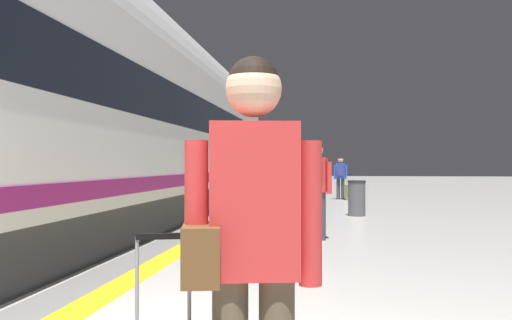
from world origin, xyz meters
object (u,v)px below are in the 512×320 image
(passenger_near, at_px, (316,182))
(waste_bin, at_px, (357,198))
(duffel_bag_far, at_px, (280,202))
(passenger_far, at_px, (290,176))
(traveller_foreground, at_px, (250,241))
(duffel_bag_near, at_px, (298,232))
(suitcase_mid, at_px, (349,192))
(high_speed_train, at_px, (54,92))
(passenger_mid, at_px, (340,174))

(passenger_near, bearing_deg, waste_bin, 78.56)
(duffel_bag_far, bearing_deg, passenger_far, 34.89)
(traveller_foreground, height_order, passenger_near, traveller_foreground)
(duffel_bag_near, height_order, suitcase_mid, suitcase_mid)
(high_speed_train, bearing_deg, waste_bin, 48.90)
(suitcase_mid, xyz_separation_m, passenger_far, (-1.96, -3.65, 0.65))
(duffel_bag_near, distance_m, waste_bin, 5.05)
(passenger_mid, xyz_separation_m, waste_bin, (0.24, -6.71, -0.50))
(passenger_mid, bearing_deg, duffel_bag_far, -115.42)
(high_speed_train, relative_size, waste_bin, 36.34)
(passenger_far, bearing_deg, waste_bin, -56.29)
(waste_bin, bearing_deg, high_speed_train, -131.10)
(traveller_foreground, xyz_separation_m, duffel_bag_near, (-0.17, 7.44, -0.87))
(duffel_bag_far, xyz_separation_m, waste_bin, (2.20, -2.59, 0.30))
(waste_bin, bearing_deg, duffel_bag_far, 130.32)
(high_speed_train, distance_m, suitcase_mid, 13.64)
(waste_bin, bearing_deg, suitcase_mid, 89.25)
(suitcase_mid, distance_m, waste_bin, 6.47)
(high_speed_train, distance_m, duffel_bag_near, 4.68)
(passenger_far, distance_m, waste_bin, 3.42)
(passenger_mid, distance_m, suitcase_mid, 0.76)
(passenger_mid, bearing_deg, passenger_near, -93.57)
(duffel_bag_near, bearing_deg, traveller_foreground, -88.68)
(duffel_bag_near, xyz_separation_m, waste_bin, (1.27, 4.88, 0.30))
(traveller_foreground, xyz_separation_m, passenger_mid, (0.86, 19.03, -0.07))
(high_speed_train, bearing_deg, passenger_near, 16.31)
(suitcase_mid, height_order, passenger_far, passenger_far)
(suitcase_mid, bearing_deg, duffel_bag_near, -96.79)
(passenger_near, distance_m, suitcase_mid, 11.23)
(traveller_foreground, height_order, passenger_mid, traveller_foreground)
(passenger_near, height_order, suitcase_mid, passenger_near)
(duffel_bag_near, height_order, waste_bin, waste_bin)
(passenger_near, distance_m, passenger_mid, 11.43)
(high_speed_train, bearing_deg, duffel_bag_far, 70.74)
(traveller_foreground, height_order, duffel_bag_far, traveller_foreground)
(duffel_bag_near, xyz_separation_m, duffel_bag_far, (-0.93, 7.47, 0.00))
(traveller_foreground, bearing_deg, duffel_bag_near, 91.32)
(passenger_mid, height_order, suitcase_mid, passenger_mid)
(high_speed_train, xyz_separation_m, passenger_mid, (4.94, 12.64, -1.55))
(passenger_mid, xyz_separation_m, duffel_bag_far, (-1.96, -4.12, -0.80))
(suitcase_mid, distance_m, duffel_bag_far, 4.50)
(high_speed_train, height_order, waste_bin, high_speed_train)
(passenger_far, bearing_deg, suitcase_mid, 61.76)
(duffel_bag_near, distance_m, passenger_far, 7.76)
(passenger_mid, distance_m, duffel_bag_far, 4.64)
(passenger_far, relative_size, waste_bin, 1.78)
(passenger_far, height_order, duffel_bag_far, passenger_far)
(traveller_foreground, distance_m, suitcase_mid, 18.84)
(passenger_mid, bearing_deg, suitcase_mid, -37.57)
(passenger_far, relative_size, duffel_bag_far, 3.68)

